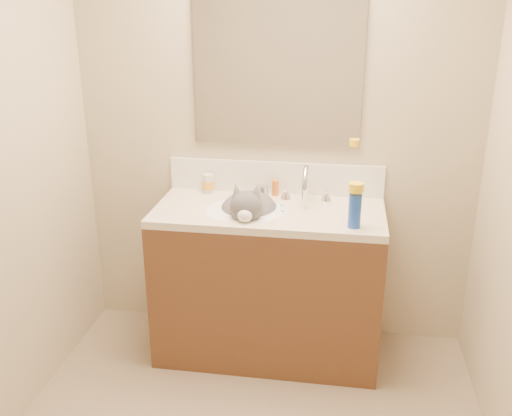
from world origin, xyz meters
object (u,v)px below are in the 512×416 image
(silver_jar, at_px, (263,191))
(amber_bottle, at_px, (275,188))
(vanity_cabinet, at_px, (268,285))
(basin, at_px, (245,222))
(spray_can, at_px, (355,211))
(faucet, at_px, (306,187))
(pill_bottle, at_px, (208,184))
(cat, at_px, (249,213))

(silver_jar, distance_m, amber_bottle, 0.07)
(vanity_cabinet, relative_size, amber_bottle, 13.63)
(basin, distance_m, amber_bottle, 0.30)
(silver_jar, relative_size, spray_can, 0.37)
(basin, bearing_deg, vanity_cabinet, 14.04)
(basin, relative_size, amber_bottle, 5.11)
(faucet, relative_size, pill_bottle, 2.58)
(silver_jar, height_order, spray_can, spray_can)
(vanity_cabinet, bearing_deg, faucet, 37.29)
(amber_bottle, bearing_deg, basin, -117.14)
(vanity_cabinet, height_order, basin, basin)
(vanity_cabinet, height_order, amber_bottle, amber_bottle)
(basin, xyz_separation_m, silver_jar, (0.06, 0.22, 0.10))
(faucet, distance_m, pill_bottle, 0.56)
(silver_jar, bearing_deg, cat, -102.92)
(pill_bottle, relative_size, spray_can, 0.65)
(vanity_cabinet, xyz_separation_m, basin, (-0.12, -0.03, 0.38))
(amber_bottle, bearing_deg, cat, -115.78)
(basin, distance_m, spray_can, 0.60)
(pill_bottle, bearing_deg, basin, -43.28)
(faucet, xyz_separation_m, cat, (-0.28, -0.15, -0.11))
(vanity_cabinet, height_order, cat, cat)
(basin, bearing_deg, faucet, 29.12)
(faucet, relative_size, amber_bottle, 3.18)
(basin, bearing_deg, spray_can, -15.30)
(pill_bottle, bearing_deg, amber_bottle, 1.61)
(vanity_cabinet, xyz_separation_m, spray_can, (0.44, -0.18, 0.53))
(silver_jar, bearing_deg, faucet, -13.13)
(faucet, distance_m, silver_jar, 0.25)
(cat, relative_size, silver_jar, 7.30)
(amber_bottle, relative_size, spray_can, 0.53)
(faucet, bearing_deg, vanity_cabinet, -142.71)
(vanity_cabinet, bearing_deg, amber_bottle, 88.31)
(vanity_cabinet, xyz_separation_m, cat, (-0.10, -0.01, 0.43))
(faucet, height_order, amber_bottle, faucet)
(amber_bottle, bearing_deg, silver_jar, -159.17)
(faucet, height_order, cat, faucet)
(spray_can, bearing_deg, pill_bottle, 154.32)
(cat, height_order, spray_can, cat)
(vanity_cabinet, xyz_separation_m, silver_jar, (-0.06, 0.19, 0.48))
(vanity_cabinet, relative_size, faucet, 4.29)
(basin, bearing_deg, silver_jar, 74.21)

